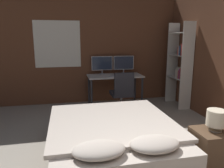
# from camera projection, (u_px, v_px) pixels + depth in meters

# --- Properties ---
(wall_back) EXTENTS (12.00, 0.08, 2.70)m
(wall_back) POSITION_uv_depth(u_px,v_px,m) (100.00, 50.00, 5.56)
(wall_back) COLOR brown
(wall_back) RESTS_ON ground_plane
(bed) EXTENTS (1.69, 1.93, 0.61)m
(bed) POSITION_uv_depth(u_px,v_px,m) (113.00, 141.00, 3.01)
(bed) COLOR brown
(bed) RESTS_ON ground_plane
(nightstand) EXTENTS (0.48, 0.41, 0.57)m
(nightstand) POSITION_uv_depth(u_px,v_px,m) (213.00, 152.00, 2.67)
(nightstand) COLOR brown
(nightstand) RESTS_ON ground_plane
(bedside_lamp) EXTENTS (0.23, 0.23, 0.26)m
(bedside_lamp) POSITION_uv_depth(u_px,v_px,m) (216.00, 118.00, 2.58)
(bedside_lamp) COLOR gray
(bedside_lamp) RESTS_ON nightstand
(desk) EXTENTS (1.34, 0.66, 0.74)m
(desk) POSITION_uv_depth(u_px,v_px,m) (115.00, 79.00, 5.39)
(desk) COLOR beige
(desk) RESTS_ON ground_plane
(monitor_left) EXTENTS (0.53, 0.16, 0.45)m
(monitor_left) POSITION_uv_depth(u_px,v_px,m) (102.00, 64.00, 5.48)
(monitor_left) COLOR #B7B7BC
(monitor_left) RESTS_ON desk
(monitor_right) EXTENTS (0.53, 0.16, 0.45)m
(monitor_right) POSITION_uv_depth(u_px,v_px,m) (124.00, 63.00, 5.59)
(monitor_right) COLOR #B7B7BC
(monitor_right) RESTS_ON desk
(keyboard) EXTENTS (0.38, 0.13, 0.02)m
(keyboard) POSITION_uv_depth(u_px,v_px,m) (117.00, 76.00, 5.16)
(keyboard) COLOR #B7B7BC
(keyboard) RESTS_ON desk
(computer_mouse) EXTENTS (0.07, 0.05, 0.04)m
(computer_mouse) POSITION_uv_depth(u_px,v_px,m) (128.00, 76.00, 5.22)
(computer_mouse) COLOR #B7B7BC
(computer_mouse) RESTS_ON desk
(office_chair) EXTENTS (0.52, 0.52, 0.95)m
(office_chair) POSITION_uv_depth(u_px,v_px,m) (122.00, 97.00, 4.72)
(office_chair) COLOR black
(office_chair) RESTS_ON ground_plane
(bookshelf) EXTENTS (0.30, 0.72, 2.00)m
(bookshelf) POSITION_uv_depth(u_px,v_px,m) (181.00, 62.00, 5.16)
(bookshelf) COLOR beige
(bookshelf) RESTS_ON ground_plane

